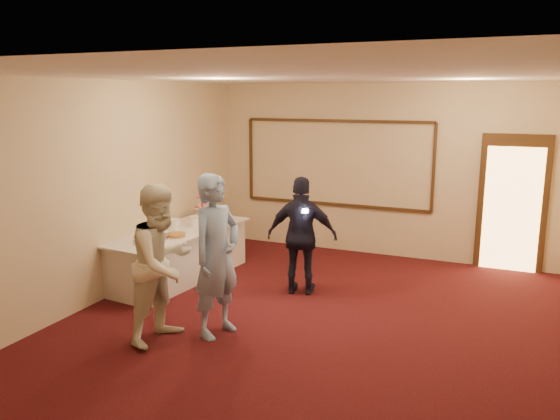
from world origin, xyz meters
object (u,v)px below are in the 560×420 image
Objects in this scene: guest at (302,236)px; cupcake_stand at (202,207)px; plate_stack_b at (195,221)px; plate_stack_a at (173,225)px; pavlova_tray at (152,236)px; woman at (163,263)px; tart at (176,235)px; buffet_table at (179,254)px; man at (217,256)px.

cupcake_stand is at bearing -33.36° from guest.
plate_stack_b is 0.12× the size of guest.
pavlova_tray is at bearing -80.63° from plate_stack_a.
plate_stack_b is (0.07, 1.02, 0.00)m from pavlova_tray.
woman reaches higher than plate_stack_b.
plate_stack_a is 0.11× the size of woman.
guest is (2.04, 0.17, -0.01)m from plate_stack_a.
tart is (0.36, -1.33, -0.14)m from cupcake_stand.
plate_stack_a is (-0.12, 0.70, 0.00)m from pavlova_tray.
buffet_table is 2.24m from man.
guest is (2.11, -0.80, -0.09)m from cupcake_stand.
man is at bearing -45.77° from woman.
pavlova_tray reaches higher than plate_stack_b.
buffet_table is at bearing 93.26° from pavlova_tray.
buffet_table is at bearing 37.28° from woman.
guest is (1.96, 0.16, 0.46)m from buffet_table.
tart is at bearing 37.04° from woman.
woman is at bearing -61.19° from tart.
man reaches higher than buffet_table.
plate_stack_b reaches higher than buffet_table.
buffet_table is at bearing -81.25° from cupcake_stand.
guest is (1.75, 0.53, 0.04)m from tart.
pavlova_tray is 0.71m from plate_stack_a.
pavlova_tray is 2.11m from guest.
buffet_table is 0.57m from plate_stack_b.
buffet_table is at bearing -8.13° from guest.
pavlova_tray is 1.68m from cupcake_stand.
man reaches higher than tart.
pavlova_tray is at bearing -94.03° from plate_stack_b.
tart reaches higher than buffet_table.
pavlova_tray reaches higher than buffet_table.
cupcake_stand is 3.07m from woman.
plate_stack_b is at bearing 31.32° from woman.
guest reaches higher than plate_stack_a.
cupcake_stand reaches higher than pavlova_tray.
guest is at bearing 4.56° from buffet_table.
guest is at bearing -20.67° from cupcake_stand.
pavlova_tray is at bearing 75.87° from man.
man is 1.73m from guest.
man is at bearing 63.15° from guest.
tart is (0.17, 0.34, -0.05)m from pavlova_tray.
buffet_table is 0.47m from plate_stack_a.
cupcake_stand reaches higher than plate_stack_a.
plate_stack_a is 2.05m from guest.
woman is (1.00, -1.17, 0.06)m from pavlova_tray.
woman is at bearing -66.91° from plate_stack_b.
guest reaches higher than pavlova_tray.
pavlova_tray is 2.77× the size of plate_stack_a.
plate_stack_a is 0.12× the size of guest.
plate_stack_b is (0.11, 0.31, 0.47)m from buffet_table.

